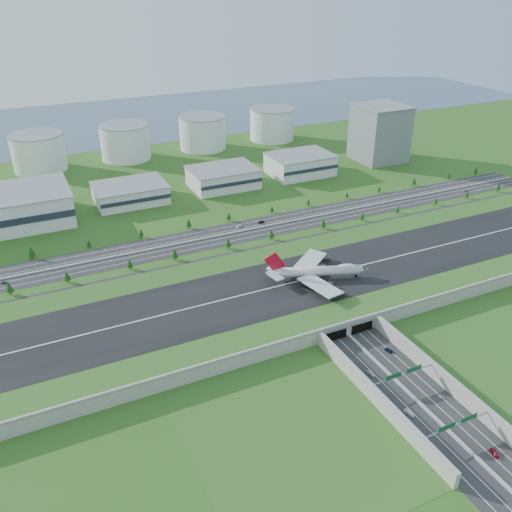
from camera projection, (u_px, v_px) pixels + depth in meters
name	position (u px, v px, depth m)	size (l,w,h in m)	color
ground	(302.00, 291.00, 333.29)	(1200.00, 1200.00, 0.00)	#2F5C1C
airfield_deck	(303.00, 286.00, 331.29)	(520.00, 100.00, 9.20)	#989892
underpass_road	(408.00, 387.00, 252.28)	(38.80, 120.40, 8.00)	#28282B
sign_gantry_near	(403.00, 375.00, 254.12)	(38.70, 0.70, 9.80)	gray
sign_gantry_far	(457.00, 425.00, 226.17)	(38.70, 0.70, 9.80)	gray
north_expressway	(240.00, 232.00, 409.14)	(560.00, 36.00, 0.12)	#28282B
tree_row	(224.00, 232.00, 398.87)	(501.39, 48.67, 8.38)	#3D2819
hangar_mid_a	(130.00, 193.00, 458.88)	(58.00, 42.00, 15.00)	silver
hangar_mid_b	(223.00, 178.00, 490.49)	(58.00, 42.00, 17.00)	silver
hangar_mid_c	(300.00, 164.00, 520.20)	(58.00, 42.00, 19.00)	silver
office_tower	(380.00, 133.00, 551.61)	(46.00, 46.00, 55.00)	slate
fuel_tank_a	(38.00, 153.00, 527.40)	(50.00, 50.00, 35.00)	white
fuel_tank_b	(125.00, 142.00, 559.47)	(50.00, 50.00, 35.00)	white
fuel_tank_c	(203.00, 133.00, 591.54)	(50.00, 50.00, 35.00)	white
fuel_tank_d	(272.00, 124.00, 623.62)	(50.00, 50.00, 35.00)	white
bay_water	(123.00, 119.00, 716.64)	(1200.00, 260.00, 0.06)	#3C5573
boeing_747	(317.00, 271.00, 328.19)	(61.53, 57.13, 19.90)	silver
car_0	(371.00, 374.00, 264.14)	(1.99, 4.95, 1.69)	silver
car_1	(409.00, 413.00, 240.91)	(1.82, 5.23, 1.72)	silver
car_2	(389.00, 350.00, 280.69)	(2.21, 4.79, 1.33)	#0B193B
car_3	(494.00, 452.00, 221.24)	(2.10, 5.16, 1.50)	#B41025
car_4	(4.00, 282.00, 341.39)	(1.79, 4.45, 1.52)	#515055
car_5	(261.00, 222.00, 422.60)	(1.79, 5.14, 1.69)	black
car_6	(465.00, 191.00, 482.54)	(2.43, 5.28, 1.47)	silver
car_7	(239.00, 226.00, 415.66)	(2.01, 4.94, 1.43)	silver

